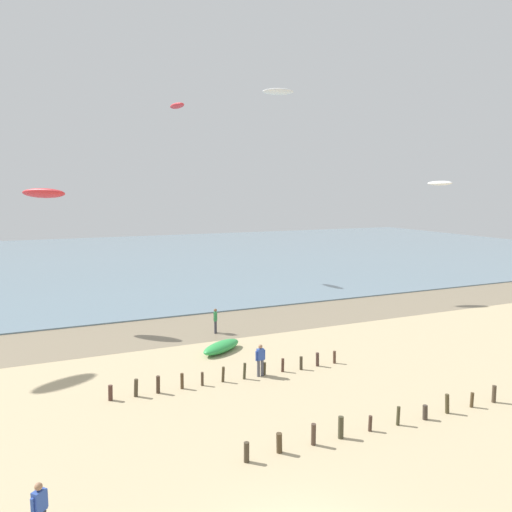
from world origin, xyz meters
TOP-DOWN VIEW (x-y plane):
  - wet_sand_strip at (0.00, 22.74)m, footprint 120.00×7.10m
  - sea at (0.00, 61.29)m, footprint 160.00×70.00m
  - groyne_near at (6.04, 5.14)m, footprint 12.56×0.35m
  - groyne_mid at (2.37, 12.47)m, footprint 12.43×0.33m
  - person_nearest_camera at (-6.34, 3.67)m, footprint 0.45×0.41m
  - person_mid_beach at (4.31, 12.44)m, footprint 0.57×0.25m
  - person_by_waterline at (4.79, 20.92)m, footprint 0.35×0.53m
  - grounded_kite at (3.79, 16.99)m, footprint 3.22×2.61m
  - kite_aloft_0 at (-5.49, 27.26)m, footprint 3.49×3.39m
  - kite_aloft_2 at (14.65, 31.44)m, footprint 3.01×1.90m
  - kite_aloft_3 at (21.06, 17.69)m, footprint 1.01×2.19m
  - kite_aloft_5 at (8.41, 43.24)m, footprint 1.48×3.17m

SIDE VIEW (x-z plane):
  - wet_sand_strip at x=0.00m, z-range 0.00..0.01m
  - sea at x=0.00m, z-range 0.00..0.10m
  - grounded_kite at x=3.79m, z-range 0.00..0.62m
  - groyne_mid at x=2.37m, z-range -0.05..0.82m
  - groyne_near at x=6.04m, z-range -0.06..0.83m
  - person_nearest_camera at x=-6.34m, z-range 0.06..1.77m
  - person_mid_beach at x=4.31m, z-range 0.06..1.77m
  - person_by_waterline at x=4.79m, z-range 0.06..1.77m
  - kite_aloft_0 at x=-5.49m, z-range 9.01..9.97m
  - kite_aloft_3 at x=21.06m, z-range 10.02..10.40m
  - kite_aloft_2 at x=14.65m, z-range 18.21..18.96m
  - kite_aloft_5 at x=8.41m, z-range 18.39..19.04m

